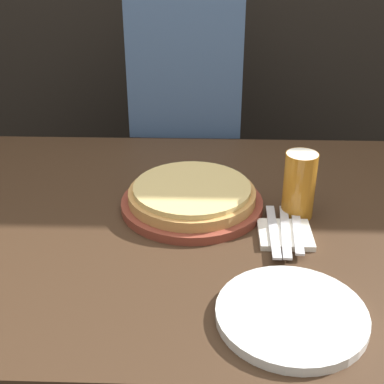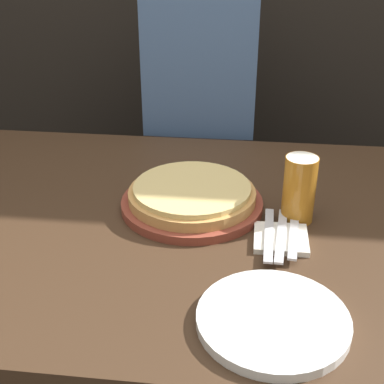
{
  "view_description": "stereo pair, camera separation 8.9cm",
  "coord_description": "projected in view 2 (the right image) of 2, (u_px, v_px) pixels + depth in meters",
  "views": [
    {
      "loc": [
        0.02,
        -1.02,
        1.36
      ],
      "look_at": [
        -0.02,
        0.05,
        0.8
      ],
      "focal_mm": 50.0,
      "sensor_mm": 36.0,
      "label": 1
    },
    {
      "loc": [
        0.11,
        -1.01,
        1.36
      ],
      "look_at": [
        -0.02,
        0.05,
        0.8
      ],
      "focal_mm": 50.0,
      "sensor_mm": 36.0,
      "label": 2
    }
  ],
  "objects": [
    {
      "name": "dinner_knife",
      "position": [
        281.0,
        235.0,
        1.09
      ],
      "size": [
        0.03,
        0.2,
        0.0
      ],
      "color": "silver",
      "rests_on": "napkin_stack"
    },
    {
      "name": "dinner_plate",
      "position": [
        273.0,
        320.0,
        0.87
      ],
      "size": [
        0.25,
        0.25,
        0.02
      ],
      "color": "white",
      "rests_on": "dining_table"
    },
    {
      "name": "fork",
      "position": [
        269.0,
        234.0,
        1.1
      ],
      "size": [
        0.02,
        0.2,
        0.0
      ],
      "color": "silver",
      "rests_on": "napkin_stack"
    },
    {
      "name": "napkin_stack",
      "position": [
        281.0,
        238.0,
        1.1
      ],
      "size": [
        0.11,
        0.11,
        0.01
      ],
      "color": "silver",
      "rests_on": "dining_table"
    },
    {
      "name": "pizza_on_board",
      "position": [
        192.0,
        198.0,
        1.21
      ],
      "size": [
        0.32,
        0.32,
        0.06
      ],
      "color": "brown",
      "rests_on": "dining_table"
    },
    {
      "name": "spoon",
      "position": [
        294.0,
        236.0,
        1.09
      ],
      "size": [
        0.03,
        0.17,
        0.0
      ],
      "color": "silver",
      "rests_on": "napkin_stack"
    },
    {
      "name": "dining_table",
      "position": [
        197.0,
        347.0,
        1.35
      ],
      "size": [
        1.46,
        0.94,
        0.76
      ],
      "color": "#3D2819",
      "rests_on": "ground_plane"
    },
    {
      "name": "diner_person",
      "position": [
        201.0,
        148.0,
        1.78
      ],
      "size": [
        0.34,
        0.2,
        1.34
      ],
      "color": "#33333D",
      "rests_on": "ground_plane"
    },
    {
      "name": "beer_glass",
      "position": [
        300.0,
        186.0,
        1.14
      ],
      "size": [
        0.07,
        0.07,
        0.15
      ],
      "color": "#B7701E",
      "rests_on": "dining_table"
    }
  ]
}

